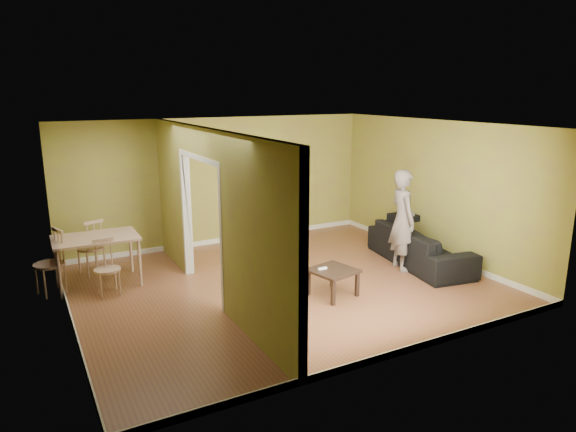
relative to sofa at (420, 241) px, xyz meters
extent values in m
plane|color=brown|center=(-2.70, 0.26, -0.45)|extent=(6.50, 6.50, 0.00)
plane|color=white|center=(-2.70, 0.26, 2.15)|extent=(6.50, 6.50, 0.00)
plane|color=olive|center=(-2.70, 3.01, 0.85)|extent=(6.50, 0.00, 6.50)
plane|color=olive|center=(-2.70, -2.49, 0.85)|extent=(6.50, 0.00, 6.50)
plane|color=olive|center=(-5.95, 0.26, 0.85)|extent=(0.00, 5.50, 5.50)
plane|color=olive|center=(0.55, 0.26, 0.85)|extent=(0.00, 5.50, 5.50)
cube|color=black|center=(-1.20, 2.95, 1.45)|extent=(0.10, 0.10, 0.10)
imported|color=black|center=(0.00, 0.00, 0.00)|extent=(2.48, 1.37, 0.89)
imported|color=slate|center=(-0.47, -0.04, 0.61)|extent=(0.89, 0.77, 2.11)
cube|color=white|center=(-1.94, 2.82, 0.52)|extent=(0.02, 0.36, 1.94)
cube|color=white|center=(-1.14, 2.82, 0.52)|extent=(0.02, 0.36, 1.94)
cube|color=white|center=(-1.54, 2.99, 0.52)|extent=(0.82, 0.02, 1.94)
cube|color=white|center=(-1.54, 2.82, -0.43)|extent=(0.78, 0.36, 0.02)
cube|color=white|center=(-1.54, 2.82, -0.05)|extent=(0.78, 0.36, 0.02)
cube|color=white|center=(-1.54, 2.82, 0.33)|extent=(0.78, 0.36, 0.02)
cube|color=white|center=(-1.54, 2.82, 0.72)|extent=(0.78, 0.36, 0.02)
cube|color=white|center=(-1.54, 2.82, 1.10)|extent=(0.78, 0.36, 0.02)
cube|color=white|center=(-1.54, 2.82, 1.48)|extent=(0.78, 0.36, 0.02)
cube|color=navy|center=(-1.56, 2.82, 0.07)|extent=(0.43, 0.28, 0.22)
cube|color=navy|center=(-1.53, 2.82, 0.84)|extent=(0.43, 0.28, 0.22)
cube|color=#1A2347|center=(-1.52, 2.82, 1.02)|extent=(0.39, 0.25, 0.20)
cube|color=#332118|center=(-2.23, -0.52, -0.04)|extent=(0.64, 0.64, 0.04)
cube|color=#332118|center=(-2.50, -0.78, -0.25)|extent=(0.05, 0.05, 0.39)
cube|color=#332118|center=(-1.97, -0.78, -0.25)|extent=(0.05, 0.05, 0.39)
cube|color=#332118|center=(-2.50, -0.25, -0.25)|extent=(0.05, 0.05, 0.39)
cube|color=#332118|center=(-1.97, -0.25, -0.25)|extent=(0.05, 0.05, 0.39)
cube|color=white|center=(-2.38, -0.43, 0.00)|extent=(0.15, 0.04, 0.03)
cube|color=tan|center=(-5.37, 1.70, 0.35)|extent=(1.31, 0.88, 0.04)
cylinder|color=tan|center=(-5.98, 1.32, -0.06)|extent=(0.05, 0.05, 0.78)
cylinder|color=tan|center=(-4.77, 1.32, -0.06)|extent=(0.05, 0.05, 0.78)
cylinder|color=tan|center=(-5.98, 2.08, -0.06)|extent=(0.05, 0.05, 0.78)
cylinder|color=tan|center=(-4.77, 2.08, -0.06)|extent=(0.05, 0.05, 0.78)
camera|label=1|loc=(-6.39, -6.79, 2.68)|focal=32.00mm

